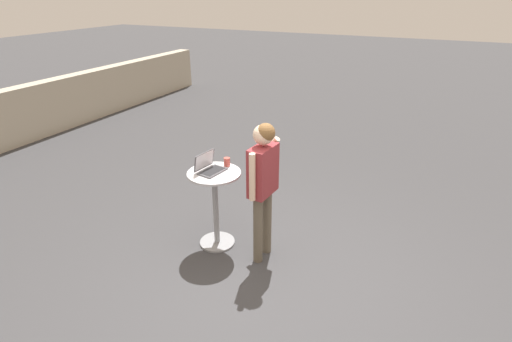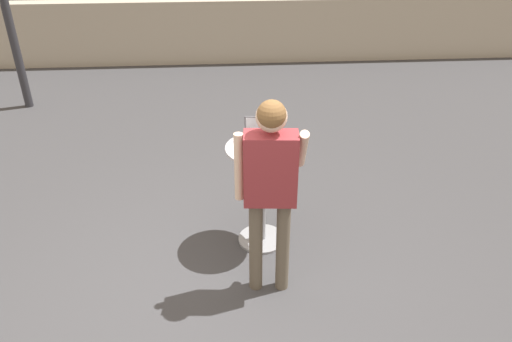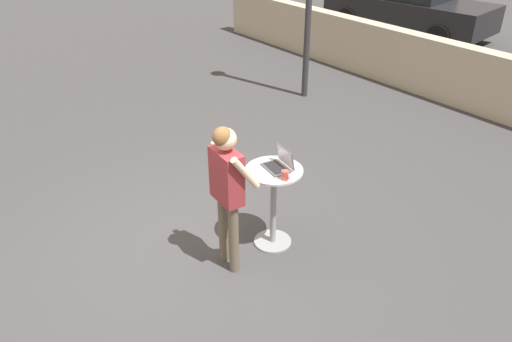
# 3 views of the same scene
# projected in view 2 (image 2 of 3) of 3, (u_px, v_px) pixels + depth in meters

# --- Properties ---
(ground_plane) EXTENTS (50.00, 50.00, 0.00)m
(ground_plane) POSITION_uv_depth(u_px,v_px,m) (219.00, 312.00, 4.00)
(ground_plane) COLOR #3D3D3F
(pavement_kerb) EXTENTS (15.78, 0.35, 1.15)m
(pavement_kerb) POSITION_uv_depth(u_px,v_px,m) (215.00, 31.00, 9.31)
(pavement_kerb) COLOR #B2A893
(pavement_kerb) RESTS_ON ground_plane
(cafe_table) EXTENTS (0.65, 0.65, 1.01)m
(cafe_table) POSITION_uv_depth(u_px,v_px,m) (262.00, 184.00, 4.49)
(cafe_table) COLOR gray
(cafe_table) RESTS_ON ground_plane
(laptop) EXTENTS (0.37, 0.30, 0.23)m
(laptop) POSITION_uv_depth(u_px,v_px,m) (263.00, 138.00, 4.33)
(laptop) COLOR #515156
(laptop) RESTS_ON cafe_table
(coffee_mug) EXTENTS (0.12, 0.08, 0.11)m
(coffee_mug) POSITION_uv_depth(u_px,v_px,m) (290.00, 143.00, 4.25)
(coffee_mug) COLOR #C14C42
(coffee_mug) RESTS_ON cafe_table
(standing_person) EXTENTS (0.56, 0.36, 1.71)m
(standing_person) POSITION_uv_depth(u_px,v_px,m) (270.00, 177.00, 3.71)
(standing_person) COLOR brown
(standing_person) RESTS_ON ground_plane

